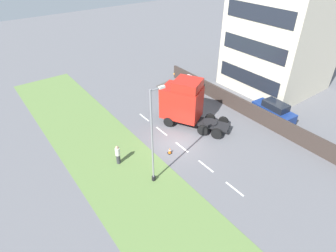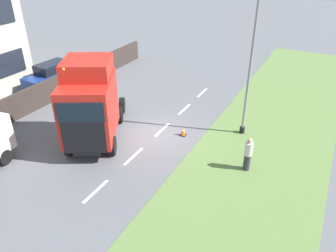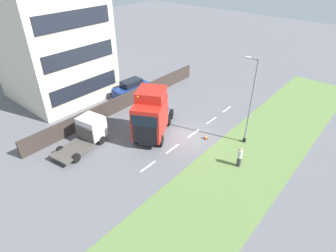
{
  "view_description": "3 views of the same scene",
  "coord_description": "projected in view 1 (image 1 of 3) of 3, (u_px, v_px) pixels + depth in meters",
  "views": [
    {
      "loc": [
        -13.09,
        -16.16,
        15.96
      ],
      "look_at": [
        -1.57,
        -0.68,
        2.97
      ],
      "focal_mm": 30.0,
      "sensor_mm": 36.0,
      "label": 1
    },
    {
      "loc": [
        -8.4,
        14.48,
        10.06
      ],
      "look_at": [
        -1.88,
        2.09,
        2.15
      ],
      "focal_mm": 35.0,
      "sensor_mm": 36.0,
      "label": 2
    },
    {
      "loc": [
        -12.77,
        18.25,
        15.23
      ],
      "look_at": [
        0.94,
        2.03,
        1.8
      ],
      "focal_mm": 30.0,
      "sensor_mm": 36.0,
      "label": 3
    }
  ],
  "objects": [
    {
      "name": "grass_verge",
      "position": [
        120.0,
        170.0,
        23.17
      ],
      "size": [
        7.0,
        44.0,
        0.01
      ],
      "color": "#607F42",
      "rests_on": "ground"
    },
    {
      "name": "lane_markings",
      "position": [
        182.0,
        147.0,
        25.68
      ],
      "size": [
        0.16,
        14.6,
        0.0
      ],
      "color": "white",
      "rests_on": "ground"
    },
    {
      "name": "lorry_cab",
      "position": [
        184.0,
        102.0,
        27.7
      ],
      "size": [
        5.41,
        6.98,
        4.98
      ],
      "rotation": [
        0.0,
        0.0,
        0.5
      ],
      "color": "black",
      "rests_on": "ground"
    },
    {
      "name": "pedestrian",
      "position": [
        118.0,
        155.0,
        23.39
      ],
      "size": [
        0.39,
        0.39,
        1.82
      ],
      "color": "#333338",
      "rests_on": "ground"
    },
    {
      "name": "parked_car",
      "position": [
        274.0,
        111.0,
        29.16
      ],
      "size": [
        2.03,
        4.65,
        1.99
      ],
      "rotation": [
        0.0,
        0.0,
        -0.06
      ],
      "color": "navy",
      "rests_on": "ground"
    },
    {
      "name": "lamp_post",
      "position": [
        153.0,
        142.0,
        20.16
      ],
      "size": [
        1.27,
        0.3,
        7.96
      ],
      "color": "black",
      "rests_on": "ground"
    },
    {
      "name": "flatbed_truck",
      "position": [
        185.0,
        87.0,
        33.06
      ],
      "size": [
        2.89,
        5.37,
        2.49
      ],
      "rotation": [
        0.0,
        0.0,
        3.3
      ],
      "color": "silver",
      "rests_on": "ground"
    },
    {
      "name": "building_block",
      "position": [
        282.0,
        38.0,
        33.1
      ],
      "size": [
        10.29,
        9.84,
        13.27
      ],
      "color": "beige",
      "rests_on": "ground"
    },
    {
      "name": "traffic_cone_lead",
      "position": [
        170.0,
        151.0,
        24.82
      ],
      "size": [
        0.36,
        0.36,
        0.58
      ],
      "color": "black",
      "rests_on": "ground"
    },
    {
      "name": "boundary_wall",
      "position": [
        243.0,
        107.0,
        30.14
      ],
      "size": [
        0.25,
        24.0,
        1.68
      ],
      "color": "#382D28",
      "rests_on": "ground"
    },
    {
      "name": "ground_plane",
      "position": [
        177.0,
        144.0,
        26.15
      ],
      "size": [
        120.0,
        120.0,
        0.0
      ],
      "primitive_type": "plane",
      "color": "slate",
      "rests_on": "ground"
    }
  ]
}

